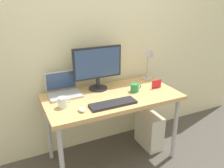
{
  "coord_description": "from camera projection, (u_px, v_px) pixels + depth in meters",
  "views": [
    {
      "loc": [
        -0.92,
        -1.93,
        1.71
      ],
      "look_at": [
        0.0,
        0.0,
        0.88
      ],
      "focal_mm": 37.3,
      "sensor_mm": 36.0,
      "label": 1
    }
  ],
  "objects": [
    {
      "name": "mouse",
      "position": [
        82.0,
        110.0,
        2.01
      ],
      "size": [
        0.06,
        0.09,
        0.03
      ],
      "primitive_type": "ellipsoid",
      "color": "silver",
      "rests_on": "desk"
    },
    {
      "name": "photo_frame",
      "position": [
        157.0,
        84.0,
        2.49
      ],
      "size": [
        0.11,
        0.02,
        0.09
      ],
      "primitive_type": "cube",
      "rotation": [
        0.05,
        0.0,
        0.0
      ],
      "color": "red",
      "rests_on": "desk"
    },
    {
      "name": "keyboard",
      "position": [
        113.0,
        104.0,
        2.13
      ],
      "size": [
        0.44,
        0.14,
        0.02
      ],
      "primitive_type": "cube",
      "color": "#232328",
      "rests_on": "desk"
    },
    {
      "name": "coffee_mug",
      "position": [
        135.0,
        88.0,
        2.41
      ],
      "size": [
        0.12,
        0.09,
        0.09
      ],
      "color": "#268C4C",
      "rests_on": "desk"
    },
    {
      "name": "desk_lamp",
      "position": [
        150.0,
        56.0,
        2.64
      ],
      "size": [
        0.11,
        0.16,
        0.41
      ],
      "color": "#B2B2B7",
      "rests_on": "desk"
    },
    {
      "name": "computer_tower",
      "position": [
        149.0,
        130.0,
        2.75
      ],
      "size": [
        0.18,
        0.36,
        0.42
      ],
      "primitive_type": "cube",
      "color": "silver",
      "rests_on": "ground_plane"
    },
    {
      "name": "laptop",
      "position": [
        63.0,
        89.0,
        2.33
      ],
      "size": [
        0.32,
        0.26,
        0.23
      ],
      "color": "#B2B2B7",
      "rests_on": "desk"
    },
    {
      "name": "desk",
      "position": [
        112.0,
        101.0,
        2.36
      ],
      "size": [
        1.35,
        0.69,
        0.76
      ],
      "color": "tan",
      "rests_on": "ground_plane"
    },
    {
      "name": "back_wall",
      "position": [
        96.0,
        35.0,
        2.48
      ],
      "size": [
        4.4,
        0.04,
        2.6
      ],
      "primitive_type": "cube",
      "color": "beige",
      "rests_on": "ground_plane"
    },
    {
      "name": "glass_cup",
      "position": [
        63.0,
        102.0,
        2.07
      ],
      "size": [
        0.12,
        0.08,
        0.1
      ],
      "color": "silver",
      "rests_on": "desk"
    },
    {
      "name": "monitor",
      "position": [
        98.0,
        66.0,
        2.39
      ],
      "size": [
        0.52,
        0.2,
        0.46
      ],
      "color": "#232328",
      "rests_on": "desk"
    },
    {
      "name": "ground_plane",
      "position": [
        112.0,
        157.0,
        2.61
      ],
      "size": [
        6.0,
        6.0,
        0.0
      ],
      "primitive_type": "plane",
      "color": "#4C4742"
    }
  ]
}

